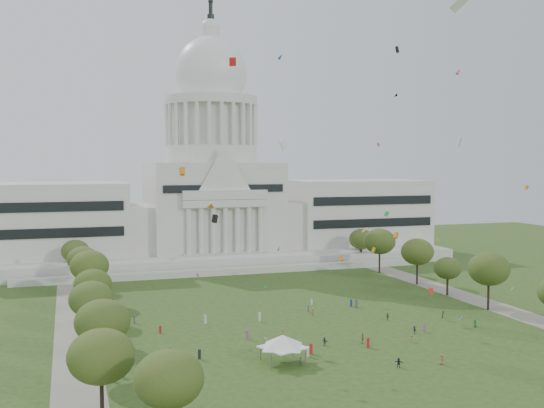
# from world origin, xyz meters

# --- Properties ---
(ground) EXTENTS (400.00, 400.00, 0.00)m
(ground) POSITION_xyz_m (0.00, 0.00, 0.00)
(ground) COLOR #2F491A
(ground) RESTS_ON ground
(capitol) EXTENTS (160.00, 64.50, 91.30)m
(capitol) POSITION_xyz_m (0.00, 113.59, 22.30)
(capitol) COLOR silver
(capitol) RESTS_ON ground
(path_left) EXTENTS (8.00, 160.00, 0.04)m
(path_left) POSITION_xyz_m (-48.00, 30.00, 0.02)
(path_left) COLOR gray
(path_left) RESTS_ON ground
(path_right) EXTENTS (8.00, 160.00, 0.04)m
(path_right) POSITION_xyz_m (48.00, 30.00, 0.02)
(path_right) COLOR gray
(path_right) RESTS_ON ground
(row_tree_l_0) EXTENTS (8.85, 8.85, 12.59)m
(row_tree_l_0) POSITION_xyz_m (-45.26, -21.68, 8.95)
(row_tree_l_0) COLOR black
(row_tree_l_0) RESTS_ON ground
(row_tree_l_1) EXTENTS (8.86, 8.86, 12.59)m
(row_tree_l_1) POSITION_xyz_m (-44.07, -2.96, 8.95)
(row_tree_l_1) COLOR black
(row_tree_l_1) RESTS_ON ground
(row_tree_l_2) EXTENTS (8.42, 8.42, 11.97)m
(row_tree_l_2) POSITION_xyz_m (-45.04, 17.30, 8.51)
(row_tree_l_2) COLOR black
(row_tree_l_2) RESTS_ON ground
(row_tree_r_2) EXTENTS (9.55, 9.55, 13.58)m
(row_tree_r_2) POSITION_xyz_m (44.17, 17.44, 9.66)
(row_tree_r_2) COLOR black
(row_tree_r_2) RESTS_ON ground
(row_tree_l_3) EXTENTS (8.12, 8.12, 11.55)m
(row_tree_l_3) POSITION_xyz_m (-44.09, 33.92, 8.21)
(row_tree_l_3) COLOR black
(row_tree_l_3) RESTS_ON ground
(row_tree_r_3) EXTENTS (7.01, 7.01, 9.98)m
(row_tree_r_3) POSITION_xyz_m (44.40, 34.48, 7.08)
(row_tree_r_3) COLOR black
(row_tree_r_3) RESTS_ON ground
(row_tree_l_4) EXTENTS (9.29, 9.29, 13.21)m
(row_tree_l_4) POSITION_xyz_m (-44.08, 52.42, 9.39)
(row_tree_l_4) COLOR black
(row_tree_l_4) RESTS_ON ground
(row_tree_r_4) EXTENTS (9.19, 9.19, 13.06)m
(row_tree_r_4) POSITION_xyz_m (44.76, 50.04, 9.29)
(row_tree_r_4) COLOR black
(row_tree_r_4) RESTS_ON ground
(row_tree_l_5) EXTENTS (8.33, 8.33, 11.85)m
(row_tree_l_5) POSITION_xyz_m (-45.22, 71.01, 8.42)
(row_tree_l_5) COLOR black
(row_tree_l_5) RESTS_ON ground
(row_tree_r_5) EXTENTS (9.82, 9.82, 13.96)m
(row_tree_r_5) POSITION_xyz_m (43.49, 70.19, 9.93)
(row_tree_r_5) COLOR black
(row_tree_r_5) RESTS_ON ground
(row_tree_l_6) EXTENTS (8.19, 8.19, 11.64)m
(row_tree_l_6) POSITION_xyz_m (-46.87, 89.14, 8.27)
(row_tree_l_6) COLOR black
(row_tree_l_6) RESTS_ON ground
(row_tree_r_6) EXTENTS (8.42, 8.42, 11.97)m
(row_tree_r_6) POSITION_xyz_m (45.96, 88.13, 8.51)
(row_tree_r_6) COLOR black
(row_tree_r_6) RESTS_ON ground
(near_tree_0) EXTENTS (8.47, 8.47, 12.04)m
(near_tree_0) POSITION_xyz_m (-38.00, -32.00, 8.56)
(near_tree_0) COLOR black
(near_tree_0) RESTS_ON ground
(event_tent) EXTENTS (11.69, 11.69, 5.04)m
(event_tent) POSITION_xyz_m (-14.46, -5.27, 3.91)
(event_tent) COLOR #4C4C4C
(event_tent) RESTS_ON ground
(person_0) EXTENTS (0.91, 0.98, 1.69)m
(person_0) POSITION_xyz_m (31.61, 4.95, 0.84)
(person_0) COLOR #33723F
(person_0) RESTS_ON ground
(person_2) EXTENTS (0.89, 0.85, 1.57)m
(person_2) POSITION_xyz_m (29.76, 13.90, 0.78)
(person_2) COLOR #33723F
(person_2) RESTS_ON ground
(person_3) EXTENTS (0.82, 1.16, 1.62)m
(person_3) POSITION_xyz_m (16.79, 4.23, 0.81)
(person_3) COLOR #26262B
(person_3) RESTS_ON ground
(person_4) EXTENTS (0.99, 1.31, 1.99)m
(person_4) POSITION_xyz_m (3.88, 1.31, 0.99)
(person_4) COLOR olive
(person_4) RESTS_ON ground
(person_5) EXTENTS (1.21, 1.62, 1.63)m
(person_5) POSITION_xyz_m (-3.52, 2.23, 0.81)
(person_5) COLOR #4C4C51
(person_5) RESTS_ON ground
(person_6) EXTENTS (0.64, 0.93, 1.83)m
(person_6) POSITION_xyz_m (11.00, -14.36, 0.91)
(person_6) COLOR olive
(person_6) RESTS_ON ground
(person_7) EXTENTS (0.75, 0.68, 1.68)m
(person_7) POSITION_xyz_m (-12.16, -7.82, 0.84)
(person_7) COLOR #4C4C51
(person_7) RESTS_ON ground
(person_8) EXTENTS (0.85, 0.55, 1.68)m
(person_8) POSITION_xyz_m (-13.50, 7.50, 0.84)
(person_8) COLOR silver
(person_8) RESTS_ON ground
(person_9) EXTENTS (1.02, 1.06, 1.50)m
(person_9) POSITION_xyz_m (13.18, -0.95, 0.75)
(person_9) COLOR olive
(person_9) RESTS_ON ground
(person_10) EXTENTS (0.77, 1.10, 1.70)m
(person_10) POSITION_xyz_m (17.01, 15.79, 0.85)
(person_10) COLOR #33723F
(person_10) RESTS_ON ground
(person_11) EXTENTS (1.52, 1.43, 1.61)m
(person_11) POSITION_xyz_m (3.35, -13.40, 0.81)
(person_11) COLOR #26262B
(person_11) RESTS_ON ground
(distant_crowd) EXTENTS (61.93, 39.20, 1.95)m
(distant_crowd) POSITION_xyz_m (-13.92, 14.17, 0.89)
(distant_crowd) COLOR silver
(distant_crowd) RESTS_ON ground
(kite_swarm) EXTENTS (99.37, 103.99, 63.40)m
(kite_swarm) POSITION_xyz_m (3.23, 9.76, 30.21)
(kite_swarm) COLOR #E54C8C
(kite_swarm) RESTS_ON ground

